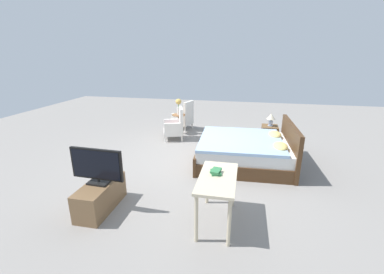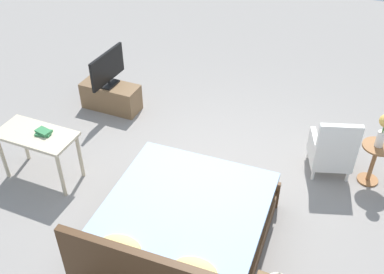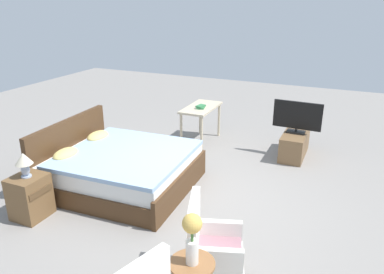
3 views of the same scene
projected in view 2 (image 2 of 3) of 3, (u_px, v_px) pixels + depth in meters
ground_plane at (205, 179)px, 6.16m from camera, size 16.00×16.00×0.00m
bed at (182, 230)px, 5.06m from camera, size 1.90×2.08×0.96m
armchair_by_window_right at (332, 151)px, 6.06m from camera, size 0.68×0.68×0.92m
side_table at (374, 159)px, 5.91m from camera, size 0.40×0.40×0.61m
flower_vase at (384, 127)px, 5.60m from camera, size 0.17×0.17×0.48m
tv_stand at (111, 96)px, 7.44m from camera, size 0.96×0.40×0.45m
tv_flatscreen at (107, 69)px, 7.12m from camera, size 0.21×0.85×0.57m
vanity_desk at (37, 140)px, 5.84m from camera, size 1.04×0.52×0.73m
book_stack at (44, 132)px, 5.75m from camera, size 0.22×0.18×0.06m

